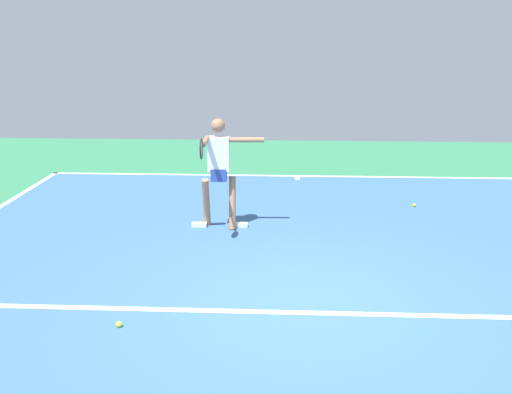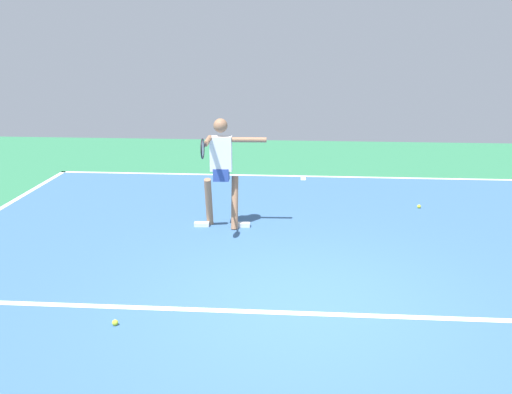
% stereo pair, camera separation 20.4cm
% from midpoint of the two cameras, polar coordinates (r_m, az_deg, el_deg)
% --- Properties ---
extents(ground_plane, '(21.39, 21.39, 0.00)m').
position_cam_midpoint_polar(ground_plane, '(6.92, 5.50, -10.43)').
color(ground_plane, '#2D754C').
extents(court_surface, '(10.91, 12.72, 0.00)m').
position_cam_midpoint_polar(court_surface, '(6.92, 5.50, -10.42)').
color(court_surface, '#38608E').
rests_on(court_surface, ground_plane).
extents(court_line_baseline_near, '(10.91, 0.10, 0.01)m').
position_cam_midpoint_polar(court_line_baseline_near, '(12.89, 5.06, 2.03)').
color(court_line_baseline_near, white).
rests_on(court_line_baseline_near, ground_plane).
extents(court_line_service, '(8.18, 0.10, 0.01)m').
position_cam_midpoint_polar(court_line_service, '(6.73, 5.53, -11.19)').
color(court_line_service, white).
rests_on(court_line_service, ground_plane).
extents(court_line_centre_mark, '(0.10, 0.30, 0.01)m').
position_cam_midpoint_polar(court_line_centre_mark, '(12.69, 5.07, 1.82)').
color(court_line_centre_mark, white).
rests_on(court_line_centre_mark, ground_plane).
extents(tennis_player, '(1.17, 1.24, 1.77)m').
position_cam_midpoint_polar(tennis_player, '(9.23, -2.76, 3.03)').
color(tennis_player, '#9E7051').
rests_on(tennis_player, ground_plane).
extents(tennis_ball_by_baseline, '(0.07, 0.07, 0.07)m').
position_cam_midpoint_polar(tennis_ball_by_baseline, '(10.92, 16.08, -0.89)').
color(tennis_ball_by_baseline, yellow).
rests_on(tennis_ball_by_baseline, ground_plane).
extents(tennis_ball_far_corner, '(0.07, 0.07, 0.07)m').
position_cam_midpoint_polar(tennis_ball_far_corner, '(6.60, -12.65, -11.82)').
color(tennis_ball_far_corner, '#CCE033').
rests_on(tennis_ball_far_corner, ground_plane).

